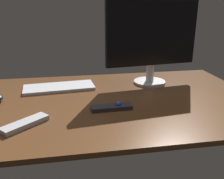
{
  "coord_description": "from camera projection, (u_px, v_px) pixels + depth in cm",
  "views": [
    {
      "loc": [
        -16.36,
        -106.85,
        44.66
      ],
      "look_at": [
        1.57,
        -3.48,
        8.0
      ],
      "focal_mm": 40.55,
      "sensor_mm": 36.0,
      "label": 1
    }
  ],
  "objects": [
    {
      "name": "keyboard",
      "position": [
        59.0,
        87.0,
        1.3
      ],
      "size": [
        36.6,
        17.32,
        1.49
      ],
      "primitive_type": "cube",
      "rotation": [
        0.0,
        0.0,
        0.09
      ],
      "color": "silver",
      "rests_on": "desk"
    },
    {
      "name": "desk",
      "position": [
        107.0,
        102.0,
        1.16
      ],
      "size": [
        140.0,
        84.0,
        2.0
      ],
      "primitive_type": "cube",
      "color": "brown",
      "rests_on": "ground"
    },
    {
      "name": "tv_remote",
      "position": [
        25.0,
        124.0,
        0.91
      ],
      "size": [
        16.7,
        15.51,
        1.85
      ],
      "primitive_type": "cube",
      "rotation": [
        0.0,
        0.0,
        0.72
      ],
      "color": "#B7B7BC",
      "rests_on": "desk"
    },
    {
      "name": "media_remote",
      "position": [
        111.0,
        107.0,
        1.05
      ],
      "size": [
        17.17,
        5.6,
        3.33
      ],
      "rotation": [
        0.0,
        0.0,
        0.03
      ],
      "color": "#2D2D33",
      "rests_on": "desk"
    },
    {
      "name": "monitor",
      "position": [
        152.0,
        39.0,
        1.31
      ],
      "size": [
        49.62,
        17.2,
        43.45
      ],
      "rotation": [
        0.0,
        0.0,
        0.12
      ],
      "color": "silver",
      "rests_on": "desk"
    }
  ]
}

